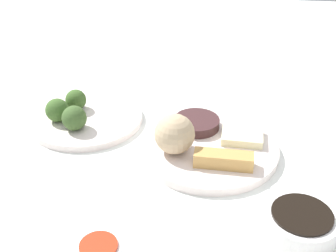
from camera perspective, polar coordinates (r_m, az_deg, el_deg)
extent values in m
cube|color=white|center=(0.83, 4.76, -4.94)|extent=(2.20, 2.20, 0.02)
cylinder|color=white|center=(0.84, 5.24, -2.90)|extent=(0.26, 0.26, 0.02)
sphere|color=tan|center=(0.80, 0.85, -1.04)|extent=(0.07, 0.07, 0.07)
cube|color=tan|center=(0.78, 7.14, -4.31)|extent=(0.04, 0.10, 0.03)
cube|color=beige|center=(0.86, 9.51, -1.26)|extent=(0.07, 0.08, 0.02)
cylinder|color=#3F2526|center=(0.89, 3.69, 0.39)|extent=(0.09, 0.09, 0.02)
cylinder|color=white|center=(0.95, -10.52, 0.99)|extent=(0.24, 0.24, 0.01)
sphere|color=#3B5829|center=(0.89, -11.97, 1.01)|extent=(0.05, 0.05, 0.05)
sphere|color=#3A5B25|center=(0.97, -11.77, 3.32)|extent=(0.04, 0.04, 0.04)
sphere|color=#3A5C26|center=(0.93, -14.05, 1.99)|extent=(0.05, 0.05, 0.05)
cylinder|color=white|center=(0.69, 16.59, -12.18)|extent=(0.11, 0.11, 0.04)
cylinder|color=black|center=(0.67, 16.88, -10.79)|extent=(0.09, 0.09, 0.00)
cylinder|color=red|center=(0.63, -8.94, -14.96)|extent=(0.05, 0.05, 0.00)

